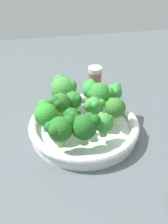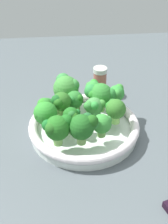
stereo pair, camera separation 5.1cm
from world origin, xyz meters
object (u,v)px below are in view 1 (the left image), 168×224
Objects in this scene: broccoli_floret_10 at (46,109)px; broccoli_floret_12 at (94,106)px; broccoli_floret_5 at (60,104)px; broccoli_floret_13 at (64,88)px; broccoli_floret_8 at (90,88)px; broccoli_floret_2 at (72,117)px; broccoli_floret_0 at (115,108)px; broccoli_floret_1 at (60,129)px; broccoli_floret_11 at (86,126)px; broccoli_floret_6 at (103,123)px; pepper_shaker at (95,80)px; broccoli_floret_9 at (114,93)px; bowl at (84,128)px; broccoli_floret_4 at (73,101)px; broccoli_floret_3 at (98,94)px; broccoli_floret_7 at (45,113)px.

broccoli_floret_12 is at bearing 81.78° from broccoli_floret_10.
broccoli_floret_5 is 0.86× the size of broccoli_floret_13.
broccoli_floret_8 reaches higher than broccoli_floret_10.
broccoli_floret_2 is at bearing -29.55° from broccoli_floret_8.
broccoli_floret_8 is at bearing 150.45° from broccoli_floret_2.
broccoli_floret_0 is 0.86× the size of broccoli_floret_1.
broccoli_floret_8 is 0.78× the size of broccoli_floret_11.
broccoli_floret_6 is at bearing 25.43° from broccoli_floret_13.
broccoli_floret_8 is at bearing 166.83° from broccoli_floret_11.
broccoli_floret_5 is at bearing -133.85° from broccoli_floret_6.
broccoli_floret_12 is at bearing 133.20° from broccoli_floret_1.
broccoli_floret_13 is (-7.11, 5.26, 1.25)cm from broccoli_floret_10.
broccoli_floret_5 is 1.22× the size of broccoli_floret_10.
broccoli_floret_2 reaches higher than pepper_shaker.
broccoli_floret_9 reaches higher than pepper_shaker.
pepper_shaker is (-27.27, 7.36, -4.25)cm from broccoli_floret_11.
broccoli_floret_12 is at bearing -4.95° from broccoli_floret_8.
bowl is 6.34cm from broccoli_floret_12.
broccoli_floret_8 reaches higher than bowl.
broccoli_floret_4 is 0.93× the size of broccoli_floret_9.
broccoli_floret_5 is (-10.82, 1.07, -0.51)cm from broccoli_floret_1.
bowl is 4.58× the size of broccoli_floret_9.
bowl is 3.44× the size of broccoli_floret_3.
broccoli_floret_3 is 1.43× the size of broccoli_floret_4.
pepper_shaker is (-20.23, -0.94, -3.45)cm from broccoli_floret_0.
broccoli_floret_6 is 15.76cm from broccoli_floret_8.
broccoli_floret_5 reaches higher than broccoli_floret_4.
broccoli_floret_3 reaches higher than pepper_shaker.
broccoli_floret_9 is 18.49cm from broccoli_floret_10.
broccoli_floret_5 reaches higher than broccoli_floret_10.
broccoli_floret_4 is 0.98× the size of broccoli_floret_6.
broccoli_floret_1 is 1.00× the size of broccoli_floret_11.
broccoli_floret_11 is (10.23, 8.31, 1.34)cm from broccoli_floret_10.
broccoli_floret_3 is 1.48× the size of broccoli_floret_10.
broccoli_floret_1 is 13.86cm from broccoli_floret_4.
broccoli_floret_9 is at bearing 101.18° from broccoli_floret_10.
broccoli_floret_6 is 0.78× the size of broccoli_floret_11.
broccoli_floret_1 is at bearing -41.51° from broccoli_floret_3.
broccoli_floret_4 is at bearing -47.22° from broccoli_floret_8.
bowl is 12.39cm from broccoli_floret_9.
broccoli_floret_3 is at bearing -74.50° from broccoli_floret_9.
broccoli_floret_9 reaches higher than broccoli_floret_4.
broccoli_floret_0 is 1.11× the size of broccoli_floret_8.
pepper_shaker is at bearing -177.35° from broccoli_floret_0.
broccoli_floret_5 reaches higher than broccoli_floret_2.
broccoli_floret_2 is 0.70× the size of broccoli_floret_7.
broccoli_floret_6 is (8.79, 9.15, -0.74)cm from broccoli_floret_5.
broccoli_floret_12 reaches higher than bowl.
pepper_shaker is (-14.50, 8.49, -2.84)cm from broccoli_floret_4.
broccoli_floret_13 is 0.90× the size of pepper_shaker.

